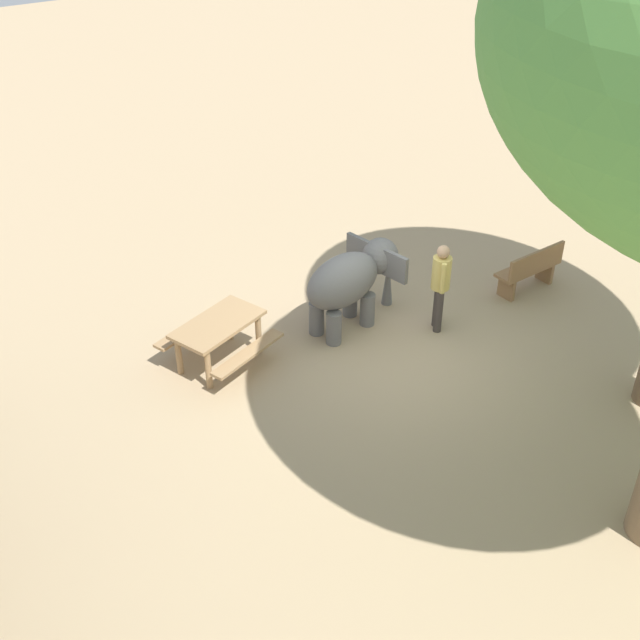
% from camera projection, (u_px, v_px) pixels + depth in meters
% --- Properties ---
extents(ground_plane, '(60.00, 60.00, 0.00)m').
position_uv_depth(ground_plane, '(396.00, 354.00, 13.16)').
color(ground_plane, tan).
extents(elephant, '(1.37, 2.06, 1.42)m').
position_uv_depth(elephant, '(351.00, 279.00, 13.42)').
color(elephant, slate).
rests_on(elephant, ground_plane).
extents(person_handler, '(0.44, 0.32, 1.62)m').
position_uv_depth(person_handler, '(441.00, 281.00, 13.28)').
color(person_handler, '#3F3833').
rests_on(person_handler, ground_plane).
extents(wooden_bench, '(0.44, 1.41, 0.88)m').
position_uv_depth(wooden_bench, '(531.00, 268.00, 14.59)').
color(wooden_bench, olive).
rests_on(wooden_bench, ground_plane).
extents(picnic_table_near, '(1.89, 1.90, 0.78)m').
position_uv_depth(picnic_table_near, '(218.00, 333.00, 12.65)').
color(picnic_table_near, '#9E7A51').
rests_on(picnic_table_near, ground_plane).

